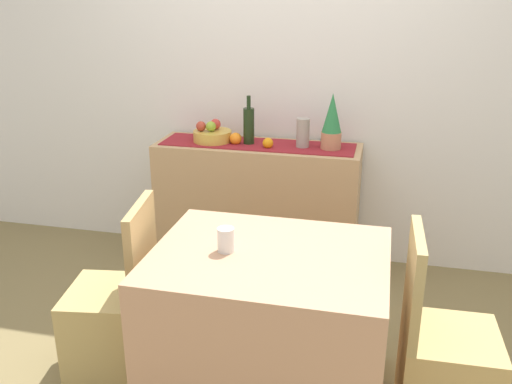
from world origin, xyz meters
The scene contains 17 objects.
ground_plane centered at (0.00, 0.00, -0.01)m, with size 6.40×6.40×0.02m, color olive.
room_wall_rear centered at (0.00, 1.18, 1.35)m, with size 6.40×0.06×2.70m, color silver.
sideboard_console centered at (-0.11, 0.92, 0.43)m, with size 1.35×0.42×0.86m, color tan.
table_runner centered at (-0.11, 0.92, 0.86)m, with size 1.27×0.32×0.01m, color maroon.
fruit_bowl centered at (-0.42, 0.92, 0.90)m, with size 0.25×0.25×0.07m, color gold.
apple_upper centered at (-0.49, 0.89, 0.97)m, with size 0.07×0.07×0.07m, color #AB3828.
apple_left centered at (-0.41, 0.97, 0.97)m, with size 0.07×0.07×0.07m, color #BD362E.
apple_rear centered at (-0.42, 0.90, 0.97)m, with size 0.07×0.07×0.07m, color #89A92F.
wine_bottle centered at (-0.17, 0.92, 0.98)m, with size 0.07×0.07×0.32m.
ceramic_vase centered at (0.18, 0.92, 0.95)m, with size 0.08×0.08×0.19m, color gray.
potted_plant centered at (0.36, 0.92, 1.03)m, with size 0.13×0.13×0.36m.
orange_loose_end centered at (-0.03, 0.85, 0.89)m, with size 0.07×0.07×0.07m, color orange.
orange_loose_far centered at (-0.25, 0.90, 0.90)m, with size 0.08×0.08×0.08m, color orange.
dining_table centered at (0.25, -0.39, 0.37)m, with size 1.03×0.82×0.74m, color tan.
coffee_cup centered at (0.06, -0.41, 0.79)m, with size 0.07×0.07×0.11m, color silver.
chair_near_window centered at (-0.53, -0.38, 0.27)m, with size 0.46×0.46×0.90m.
chair_by_corner centered at (1.02, -0.39, 0.27)m, with size 0.41×0.41×0.90m.
Camera 1 is at (0.70, -2.54, 1.82)m, focal length 39.34 mm.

